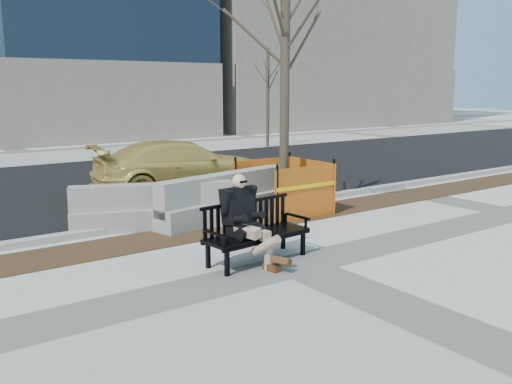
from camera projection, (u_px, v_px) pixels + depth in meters
ground at (296, 265)px, 8.58m from camera, size 120.00×120.00×0.00m
mulch_strip at (211, 230)px, 10.66m from camera, size 40.00×1.20×0.02m
asphalt_street at (100, 184)px, 15.63m from camera, size 60.00×10.40×0.01m
curb at (188, 218)px, 11.42m from camera, size 60.00×0.25×0.12m
bench at (257, 261)px, 8.76m from camera, size 1.87×0.82×0.97m
seated_man at (244, 264)px, 8.64m from camera, size 0.71×1.08×1.44m
tree_fence at (284, 213)px, 12.14m from camera, size 2.46×2.46×6.13m
sedan at (183, 191)px, 14.62m from camera, size 4.94×2.60×1.36m
jersey_barrier_left at (154, 228)px, 10.83m from camera, size 3.15×1.74×0.90m
jersey_barrier_right at (225, 219)px, 11.60m from camera, size 3.49×1.37×0.98m
far_tree_right at (267, 146)px, 25.66m from camera, size 2.11×2.11×4.83m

